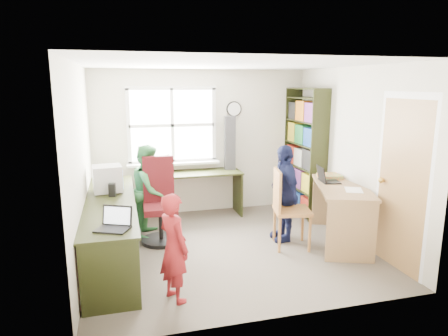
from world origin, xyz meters
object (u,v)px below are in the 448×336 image
right_desk (341,201)px  cd_tower (230,143)px  bookshelf (305,155)px  person_green (149,190)px  l_desk (128,232)px  person_red (174,248)px  laptop_left (115,224)px  swivel_chair (160,206)px  crt_monitor (107,179)px  person_navy (284,193)px  potted_plant (164,164)px  wooden_chair (286,206)px  laptop_right (326,178)px

right_desk → cd_tower: size_ratio=1.72×
bookshelf → person_green: size_ratio=1.59×
l_desk → cd_tower: bearing=46.1°
cd_tower → person_red: cd_tower is taller
laptop_left → person_green: size_ratio=0.30×
swivel_chair → crt_monitor: (-0.68, -0.01, 0.43)m
cd_tower → person_navy: (0.39, -1.41, -0.52)m
potted_plant → person_navy: size_ratio=0.24×
person_navy → right_desk: bearing=69.0°
wooden_chair → swivel_chair: bearing=170.1°
swivel_chair → wooden_chair: 1.74m
right_desk → laptop_left: (-3.00, -0.75, 0.22)m
swivel_chair → laptop_left: size_ratio=2.98×
l_desk → laptop_left: laptop_left is taller
l_desk → potted_plant: (0.63, 1.73, 0.46)m
right_desk → potted_plant: potted_plant is taller
swivel_chair → person_navy: size_ratio=0.87×
laptop_right → wooden_chair: bearing=118.0°
l_desk → crt_monitor: bearing=105.7°
cd_tower → person_green: (-1.41, -0.72, -0.54)m
wooden_chair → person_green: size_ratio=0.81×
wooden_chair → person_navy: bearing=86.9°
l_desk → person_red: person_red is taller
l_desk → laptop_right: 2.81m
right_desk → person_green: 2.71m
bookshelf → laptop_left: 3.75m
l_desk → right_desk: right_desk is taller
wooden_chair → laptop_right: size_ratio=2.88×
person_green → l_desk: bearing=-173.6°
swivel_chair → person_red: size_ratio=1.05×
laptop_right → potted_plant: (-2.13, 1.36, 0.05)m
laptop_left → laptop_right: (2.89, 1.01, 0.06)m
cd_tower → potted_plant: (-1.11, -0.08, -0.29)m
swivel_chair → potted_plant: bearing=81.1°
bookshelf → cd_tower: bookshelf is taller
crt_monitor → potted_plant: 1.27m
bookshelf → laptop_left: (-3.09, -2.11, -0.20)m
cd_tower → l_desk: bearing=-125.1°
bookshelf → person_red: bearing=-137.7°
cd_tower → person_green: 1.67m
bookshelf → laptop_right: size_ratio=5.67×
laptop_right → person_green: person_green is taller
right_desk → person_navy: 0.79m
laptop_left → potted_plant: potted_plant is taller
right_desk → person_red: (-2.44, -0.94, -0.02)m
crt_monitor → cd_tower: size_ratio=0.45×
bookshelf → swivel_chair: bearing=-165.1°
l_desk → bookshelf: bearing=26.4°
potted_plant → person_red: size_ratio=0.29×
l_desk → cd_tower: 2.62m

